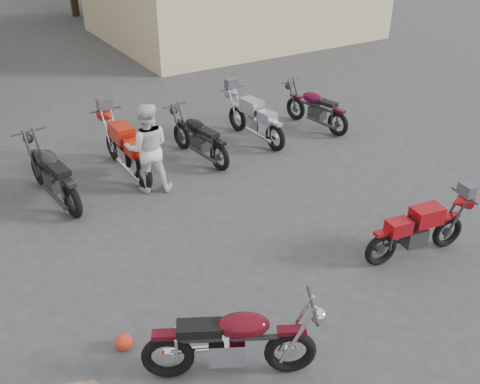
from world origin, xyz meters
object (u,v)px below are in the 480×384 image
sportbike (419,228)px  row_bike_5 (199,135)px  row_bike_3 (52,171)px  row_bike_7 (315,106)px  row_bike_4 (126,146)px  person_light (147,148)px  helmet (124,342)px  row_bike_6 (255,117)px  vintage_motorcycle (233,338)px

sportbike → row_bike_5: 5.23m
row_bike_3 → row_bike_7: row_bike_3 is taller
sportbike → row_bike_7: (2.00, 5.16, 0.03)m
sportbike → row_bike_4: bearing=128.4°
person_light → row_bike_5: bearing=-132.6°
helmet → person_light: bearing=62.2°
row_bike_6 → row_bike_5: bearing=93.0°
row_bike_7 → person_light: bearing=90.2°
person_light → row_bike_3: person_light is taller
sportbike → person_light: (-2.81, 4.31, 0.37)m
vintage_motorcycle → row_bike_7: 8.16m
row_bike_4 → row_bike_5: size_ratio=1.10×
vintage_motorcycle → row_bike_7: vintage_motorcycle is taller
person_light → row_bike_4: 0.96m
row_bike_6 → row_bike_7: 1.72m
row_bike_6 → vintage_motorcycle: bearing=140.0°
person_light → row_bike_6: size_ratio=0.89×
row_bike_3 → vintage_motorcycle: bearing=179.9°
row_bike_4 → vintage_motorcycle: bearing=169.7°
sportbike → row_bike_6: size_ratio=0.90×
row_bike_5 → row_bike_7: 3.32m
row_bike_5 → row_bike_6: size_ratio=0.97×
row_bike_5 → sportbike: bearing=-173.3°
vintage_motorcycle → row_bike_5: bearing=94.4°
row_bike_3 → sportbike: bearing=-144.8°
vintage_motorcycle → sportbike: (3.81, 0.58, -0.07)m
row_bike_3 → row_bike_5: bearing=-94.4°
row_bike_4 → helmet: bearing=156.6°
vintage_motorcycle → row_bike_7: bearing=72.8°
person_light → row_bike_4: (-0.12, 0.91, -0.27)m
row_bike_4 → row_bike_6: row_bike_4 is taller
sportbike → row_bike_3: (-4.53, 4.88, 0.10)m
helmet → person_light: person_light is taller
sportbike → person_light: size_ratio=1.01×
sportbike → row_bike_3: size_ratio=0.85×
person_light → row_bike_4: bearing=-61.7°
row_bike_4 → person_light: bearing=-174.0°
row_bike_7 → row_bike_5: bearing=81.9°
row_bike_7 → sportbike: bearing=149.0°
row_bike_3 → row_bike_4: row_bike_4 is taller
row_bike_5 → row_bike_6: (1.60, 0.23, 0.02)m
vintage_motorcycle → row_bike_7: size_ratio=1.06×
person_light → row_bike_6: bearing=-141.8°
row_bike_3 → row_bike_6: bearing=-92.8°
sportbike → row_bike_3: 6.66m
row_bike_3 → row_bike_6: size_ratio=1.07×
sportbike → row_bike_6: row_bike_6 is taller
helmet → vintage_motorcycle: bearing=-47.7°
row_bike_5 → row_bike_6: bearing=-89.9°
person_light → vintage_motorcycle: bearing=99.1°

